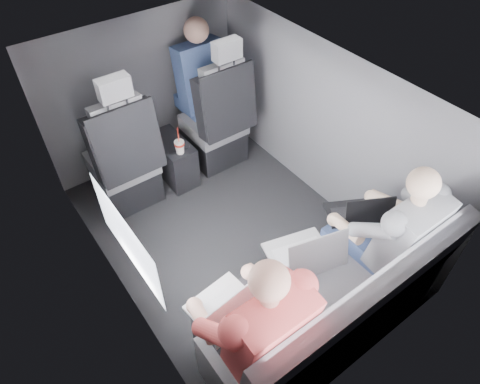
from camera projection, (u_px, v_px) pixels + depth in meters
floor at (231, 236)px, 3.43m from camera, size 2.60×2.60×0.00m
ceiling at (228, 88)px, 2.48m from camera, size 2.60×2.60×0.00m
panel_left at (109, 233)px, 2.58m from camera, size 0.02×2.60×1.35m
panel_right at (324, 128)px, 3.34m from camera, size 0.02×2.60×1.35m
panel_front at (143, 92)px, 3.70m from camera, size 1.80×0.02×1.35m
panel_back at (375, 310)px, 2.21m from camera, size 1.80×0.02×1.35m
side_window at (127, 240)px, 2.26m from camera, size 0.02×0.75×0.42m
seatbelt at (227, 95)px, 3.44m from camera, size 0.35×0.11×0.59m
front_seat_left at (125, 165)px, 3.44m from camera, size 0.52×0.58×1.26m
front_seat_right at (217, 125)px, 3.82m from camera, size 0.52×0.58×1.26m
center_console at (174, 160)px, 3.79m from camera, size 0.24×0.48×0.41m
rear_bench at (332, 313)px, 2.61m from camera, size 1.60×0.57×0.92m
soda_cup at (180, 147)px, 3.51m from camera, size 0.08×0.08×0.25m
laptop_white at (226, 307)px, 2.27m from camera, size 0.36×0.35×0.25m
laptop_silver at (305, 253)px, 2.52m from camera, size 0.43×0.42×0.26m
laptop_black at (357, 213)px, 2.76m from camera, size 0.38×0.41×0.23m
passenger_rear_left at (252, 324)px, 2.20m from camera, size 0.52×0.63×1.25m
passenger_rear_right at (385, 233)px, 2.64m from camera, size 0.50×0.62×1.22m
passenger_front_right at (200, 78)px, 3.72m from camera, size 0.41×0.41×0.86m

